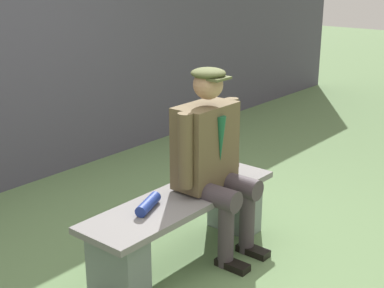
% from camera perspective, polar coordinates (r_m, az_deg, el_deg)
% --- Properties ---
extents(ground_plane, '(30.00, 30.00, 0.00)m').
position_cam_1_polar(ground_plane, '(3.95, -0.91, -11.82)').
color(ground_plane, '#618150').
extents(bench, '(1.58, 0.45, 0.48)m').
position_cam_1_polar(bench, '(3.82, -0.93, -7.98)').
color(bench, slate).
rests_on(bench, ground).
extents(seated_man, '(0.63, 0.59, 1.33)m').
position_cam_1_polar(seated_man, '(3.79, 2.11, -1.04)').
color(seated_man, brown).
rests_on(seated_man, ground).
extents(rolled_magazine, '(0.27, 0.16, 0.07)m').
position_cam_1_polar(rolled_magazine, '(3.54, -4.57, -6.26)').
color(rolled_magazine, navy).
rests_on(rolled_magazine, bench).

